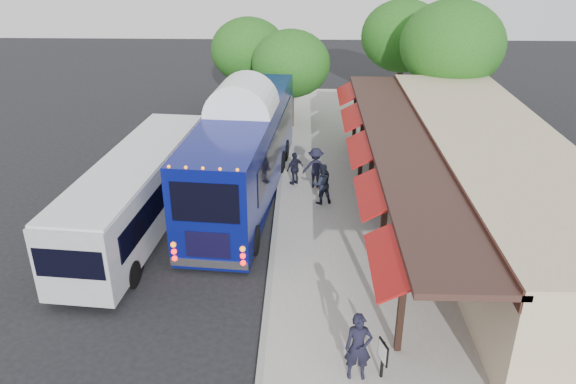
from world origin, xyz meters
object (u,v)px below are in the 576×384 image
(ped_c, at_px, (295,168))
(ped_d, at_px, (316,168))
(sign_board, at_px, (383,354))
(ped_a, at_px, (358,347))
(coach_bus, at_px, (244,147))
(city_bus, at_px, (138,190))
(ped_b, at_px, (322,184))

(ped_c, height_order, ped_d, ped_d)
(sign_board, bearing_deg, ped_d, 78.81)
(ped_a, relative_size, ped_d, 1.04)
(coach_bus, xyz_separation_m, city_bus, (-3.77, -3.22, -0.59))
(coach_bus, height_order, city_bus, coach_bus)
(sign_board, bearing_deg, ped_a, 161.40)
(ped_d, relative_size, sign_board, 1.64)
(coach_bus, distance_m, ped_c, 2.70)
(coach_bus, bearing_deg, sign_board, -62.35)
(ped_a, distance_m, sign_board, 0.67)
(coach_bus, bearing_deg, ped_a, -65.17)
(ped_b, distance_m, ped_c, 2.23)
(ped_a, xyz_separation_m, ped_b, (-0.68, 10.24, -0.08))
(ped_d, xyz_separation_m, sign_board, (1.54, -11.87, -0.16))
(coach_bus, height_order, sign_board, coach_bus)
(ped_c, height_order, sign_board, ped_c)
(ped_b, xyz_separation_m, ped_d, (-0.22, 1.63, 0.04))
(ped_b, bearing_deg, ped_a, 74.81)
(ped_c, distance_m, sign_board, 12.39)
(coach_bus, distance_m, ped_d, 3.39)
(ped_a, distance_m, ped_c, 12.28)
(sign_board, bearing_deg, city_bus, 117.76)
(city_bus, xyz_separation_m, ped_b, (7.12, 2.19, -0.61))
(ped_a, bearing_deg, sign_board, -0.92)
(coach_bus, relative_size, ped_d, 7.13)
(ped_a, xyz_separation_m, sign_board, (0.64, -0.00, -0.20))
(ped_b, height_order, ped_c, ped_b)
(coach_bus, xyz_separation_m, sign_board, (4.67, -11.27, -1.33))
(ped_c, bearing_deg, city_bus, -5.73)
(coach_bus, bearing_deg, ped_b, -11.93)
(ped_c, distance_m, ped_d, 0.99)
(city_bus, height_order, ped_c, city_bus)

